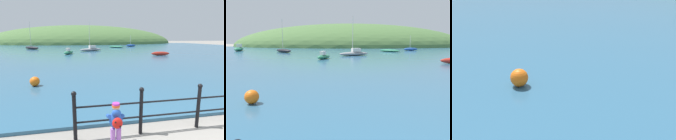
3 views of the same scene
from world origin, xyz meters
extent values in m
cube|color=#2D5B7A|center=(0.00, 32.00, 0.05)|extent=(80.00, 60.00, 0.10)
ellipsoid|color=#476B38|center=(0.00, 67.03, 0.00)|extent=(69.22, 38.07, 13.56)
cylinder|color=black|center=(-2.92, 1.50, 0.55)|extent=(0.09, 0.09, 1.10)
sphere|color=black|center=(-2.92, 1.50, 1.15)|extent=(0.12, 0.12, 0.12)
cylinder|color=black|center=(-1.32, 1.50, 0.55)|extent=(0.09, 0.09, 1.10)
sphere|color=black|center=(-1.32, 1.50, 1.15)|extent=(0.12, 0.12, 0.12)
cylinder|color=black|center=(0.28, 1.50, 0.55)|extent=(0.09, 0.09, 1.10)
sphere|color=black|center=(0.28, 1.50, 1.15)|extent=(0.12, 0.12, 0.12)
cylinder|color=black|center=(0.28, 1.50, 0.82)|extent=(6.39, 0.04, 0.04)
cylinder|color=black|center=(0.28, 1.50, 0.45)|extent=(6.39, 0.04, 0.04)
cylinder|color=#AD66C6|center=(-2.10, 1.14, 0.21)|extent=(0.11, 0.11, 0.42)
cylinder|color=#AD66C6|center=(-1.97, 1.13, 0.21)|extent=(0.11, 0.11, 0.42)
ellipsoid|color=blue|center=(-2.04, 1.13, 0.62)|extent=(0.31, 0.24, 0.40)
ellipsoid|color=blue|center=(-2.04, 1.07, 0.80)|extent=(0.21, 0.13, 0.18)
cylinder|color=blue|center=(-2.18, 1.23, 0.67)|extent=(0.11, 0.32, 0.19)
cylinder|color=blue|center=(-1.89, 1.22, 0.67)|extent=(0.11, 0.32, 0.19)
sphere|color=tan|center=(-2.04, 1.13, 0.92)|extent=(0.17, 0.17, 0.17)
cylinder|color=#E5511E|center=(-2.04, 1.13, 0.94)|extent=(0.17, 0.17, 0.04)
cylinder|color=#B233AD|center=(-2.04, 1.13, 0.98)|extent=(0.16, 0.16, 0.04)
ellipsoid|color=red|center=(-2.05, 0.94, 0.64)|extent=(0.23, 0.14, 0.24)
sphere|color=black|center=(-2.10, 0.88, 0.70)|extent=(0.04, 0.04, 0.04)
sphere|color=black|center=(-2.00, 0.87, 0.59)|extent=(0.04, 0.04, 0.04)
ellipsoid|color=#287551|center=(5.89, 35.78, 0.32)|extent=(3.53, 3.46, 0.43)
ellipsoid|color=maroon|center=(7.60, 18.13, 0.35)|extent=(2.37, 0.91, 0.50)
ellipsoid|color=black|center=(-11.18, 33.85, 0.38)|extent=(3.69, 3.86, 0.55)
cylinder|color=beige|center=(-11.33, 34.00, 2.97)|extent=(0.07, 0.07, 4.64)
ellipsoid|color=gray|center=(-0.46, 27.05, 0.35)|extent=(4.04, 2.56, 0.50)
cube|color=silver|center=(-0.18, 27.18, 0.82)|extent=(1.24, 0.95, 0.45)
cylinder|color=beige|center=(-0.64, 26.97, 2.80)|extent=(0.07, 0.07, 4.41)
ellipsoid|color=#1E4793|center=(10.50, 39.56, 0.37)|extent=(2.78, 1.37, 0.55)
cylinder|color=beige|center=(10.37, 39.53, 1.72)|extent=(0.07, 0.07, 2.13)
ellipsoid|color=#287551|center=(-3.86, 22.34, 0.32)|extent=(1.60, 2.43, 0.44)
cube|color=silver|center=(-3.93, 22.17, 0.74)|extent=(0.62, 0.76, 0.40)
sphere|color=orange|center=(-4.81, 6.29, 0.33)|extent=(0.45, 0.45, 0.45)
camera|label=1|loc=(-2.82, -2.30, 2.39)|focal=28.00mm
camera|label=2|loc=(-1.92, -0.42, 2.15)|focal=35.00mm
camera|label=3|loc=(0.63, 1.51, 3.38)|focal=50.00mm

